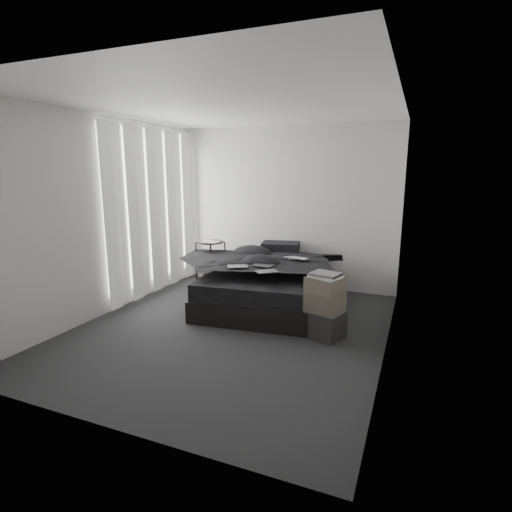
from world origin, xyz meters
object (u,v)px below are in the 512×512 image
at_px(box_lower, 324,324).
at_px(side_stand, 211,266).
at_px(laptop, 294,254).
at_px(bed, 267,295).

bearing_deg(box_lower, side_stand, 151.19).
xyz_separation_m(laptop, side_stand, (-1.46, 0.24, -0.36)).
height_order(bed, laptop, laptop).
relative_size(bed, laptop, 6.24).
height_order(laptop, box_lower, laptop).
distance_m(laptop, box_lower, 1.28).
height_order(laptop, side_stand, side_stand).
distance_m(bed, laptop, 0.73).
distance_m(bed, box_lower, 1.32).
xyz_separation_m(bed, side_stand, (-1.09, 0.33, 0.25)).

